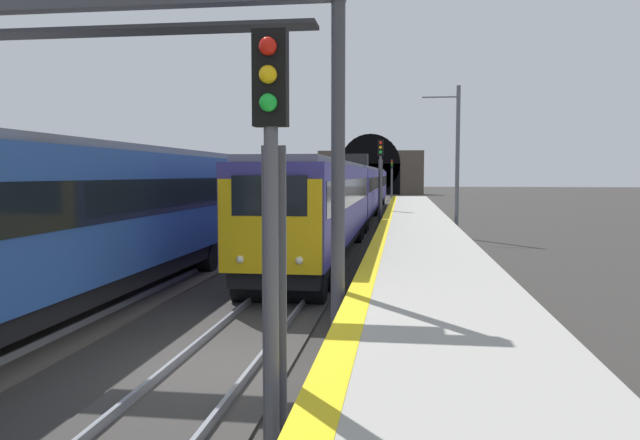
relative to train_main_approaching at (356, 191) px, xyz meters
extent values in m
plane|color=#302D2B|center=(-32.57, 0.00, -2.28)|extent=(320.00, 320.00, 0.00)
cube|color=#9E9B93|center=(-32.57, -3.95, -1.74)|extent=(112.00, 3.60, 1.08)
cube|color=yellow|center=(-32.57, -2.40, -1.20)|extent=(112.00, 0.50, 0.01)
cube|color=#383533|center=(-32.57, 0.00, -2.25)|extent=(160.00, 2.62, 0.06)
cube|color=gray|center=(-32.57, 0.72, -2.15)|extent=(160.00, 0.07, 0.15)
cube|color=gray|center=(-32.57, -0.72, -2.15)|extent=(160.00, 0.07, 0.15)
cube|color=gray|center=(-32.57, 3.83, -2.15)|extent=(160.00, 0.07, 0.15)
cube|color=navy|center=(-18.94, 0.00, 0.09)|extent=(18.40, 2.72, 2.76)
cube|color=black|center=(-18.94, 0.00, 0.51)|extent=(17.67, 2.75, 0.96)
cube|color=slate|center=(-18.94, 0.00, 1.57)|extent=(17.85, 2.31, 0.20)
cube|color=black|center=(-18.94, 0.00, -1.48)|extent=(18.03, 2.39, 0.52)
cylinder|color=black|center=(-27.02, -0.01, -1.81)|extent=(0.95, 2.49, 0.95)
cylinder|color=black|center=(-25.22, 0.00, -1.81)|extent=(0.95, 2.49, 0.95)
cylinder|color=black|center=(-12.65, 0.00, -1.81)|extent=(0.95, 2.49, 0.95)
cylinder|color=black|center=(-10.85, 0.01, -1.81)|extent=(0.95, 2.49, 0.95)
cube|color=#E5B20F|center=(-28.18, -0.01, -0.12)|extent=(0.12, 2.59, 2.34)
cube|color=black|center=(-28.23, -0.01, 0.64)|extent=(0.04, 1.89, 0.99)
sphere|color=#F2EACC|center=(-28.24, -0.75, -0.94)|extent=(0.20, 0.20, 0.20)
sphere|color=#F2EACC|center=(-28.24, 0.74, -0.94)|extent=(0.20, 0.20, 0.20)
cube|color=navy|center=(0.04, 0.00, 0.09)|extent=(18.40, 2.72, 2.76)
cube|color=black|center=(0.04, 0.00, 0.54)|extent=(17.67, 2.75, 0.83)
cube|color=slate|center=(0.04, 0.00, 1.57)|extent=(17.85, 2.31, 0.20)
cube|color=black|center=(0.04, 0.00, -1.48)|extent=(18.03, 2.39, 0.52)
cylinder|color=black|center=(-8.06, -0.01, -1.81)|extent=(0.95, 2.49, 0.95)
cylinder|color=black|center=(-6.26, 0.00, -1.81)|extent=(0.95, 2.49, 0.95)
cylinder|color=black|center=(6.33, 0.00, -1.81)|extent=(0.95, 2.49, 0.95)
cylinder|color=black|center=(8.13, 0.01, -1.81)|extent=(0.95, 2.49, 0.95)
cube|color=navy|center=(19.01, 0.00, 0.09)|extent=(18.40, 2.72, 2.76)
cube|color=black|center=(19.01, 0.00, 0.47)|extent=(17.67, 2.75, 0.96)
cube|color=slate|center=(19.01, 0.00, 1.57)|extent=(17.85, 2.31, 0.20)
cube|color=black|center=(19.01, 0.00, -1.48)|extent=(18.03, 2.39, 0.52)
cylinder|color=black|center=(11.20, -0.01, -1.81)|extent=(0.95, 2.49, 0.95)
cylinder|color=black|center=(13.00, 0.00, -1.81)|extent=(0.95, 2.49, 0.95)
cylinder|color=black|center=(25.02, 0.00, -1.81)|extent=(0.95, 2.49, 0.95)
cylinder|color=black|center=(26.82, 0.01, -1.81)|extent=(0.95, 2.49, 0.95)
cube|color=black|center=(0.04, 0.00, 2.12)|extent=(1.30, 1.62, 0.90)
cube|color=#264C99|center=(-28.81, 4.55, 0.25)|extent=(18.60, 2.74, 2.98)
cube|color=black|center=(-28.81, 4.55, 0.58)|extent=(17.86, 2.77, 0.94)
cube|color=slate|center=(-28.81, 4.55, 1.84)|extent=(18.04, 2.34, 0.20)
cube|color=black|center=(-28.81, 4.55, -1.44)|extent=(18.23, 2.42, 0.55)
cylinder|color=black|center=(-22.23, 4.56, -1.79)|extent=(1.00, 2.49, 0.99)
cylinder|color=black|center=(-20.43, 4.57, -1.79)|extent=(1.00, 2.49, 0.99)
cube|color=#264C99|center=(-9.53, 4.55, 0.25)|extent=(18.60, 2.74, 2.98)
cube|color=black|center=(-9.53, 4.55, 0.52)|extent=(17.86, 2.77, 0.97)
cube|color=slate|center=(-9.53, 4.55, 1.84)|extent=(18.04, 2.34, 0.20)
cube|color=black|center=(-9.53, 4.55, -1.44)|extent=(18.23, 2.42, 0.55)
cylinder|color=black|center=(-17.67, 4.53, -1.79)|extent=(1.00, 2.49, 0.99)
cylinder|color=black|center=(-15.87, 4.53, -1.79)|extent=(1.00, 2.49, 0.99)
cylinder|color=black|center=(-3.19, 4.56, -1.79)|extent=(1.00, 2.49, 0.99)
cylinder|color=black|center=(-1.39, 4.57, -1.79)|extent=(1.00, 2.49, 0.99)
cube|color=#264C99|center=(9.75, 4.55, 0.25)|extent=(18.60, 2.74, 2.98)
cube|color=black|center=(9.75, 4.55, 0.58)|extent=(17.86, 2.77, 0.97)
cube|color=slate|center=(9.75, 4.55, 1.84)|extent=(18.04, 2.34, 0.20)
cube|color=black|center=(9.75, 4.55, -1.44)|extent=(18.23, 2.42, 0.55)
cylinder|color=black|center=(1.56, 4.53, -1.79)|extent=(1.00, 2.49, 0.99)
cylinder|color=black|center=(3.36, 4.53, -1.79)|extent=(1.00, 2.49, 0.99)
cylinder|color=black|center=(16.14, 4.56, -1.79)|extent=(1.00, 2.49, 0.99)
cylinder|color=black|center=(17.94, 4.57, -1.79)|extent=(1.00, 2.49, 0.99)
cylinder|color=#4C4C54|center=(-36.17, -1.79, -0.29)|extent=(0.16, 0.16, 3.98)
cube|color=black|center=(-36.17, -1.79, 2.22)|extent=(0.20, 0.38, 1.05)
cube|color=#4C4C54|center=(-36.03, -1.79, -0.29)|extent=(0.04, 0.28, 3.58)
sphere|color=red|center=(-36.30, -1.79, 2.54)|extent=(0.20, 0.20, 0.20)
sphere|color=yellow|center=(-36.30, -1.79, 2.24)|extent=(0.20, 0.20, 0.20)
sphere|color=green|center=(-36.30, -1.79, 1.94)|extent=(0.20, 0.20, 0.20)
cylinder|color=#4C4C54|center=(-2.59, -1.79, 0.04)|extent=(0.16, 0.16, 4.64)
cube|color=black|center=(-2.59, -1.79, 2.88)|extent=(0.20, 0.38, 1.05)
cube|color=#4C4C54|center=(-2.45, -1.79, 0.04)|extent=(0.04, 0.28, 4.17)
sphere|color=red|center=(-2.72, -1.79, 3.20)|extent=(0.20, 0.20, 0.20)
sphere|color=yellow|center=(-2.72, -1.79, 2.90)|extent=(0.20, 0.20, 0.20)
sphere|color=green|center=(-2.72, -1.79, 2.60)|extent=(0.20, 0.20, 0.20)
cylinder|color=#4C4C54|center=(39.28, -1.79, -0.09)|extent=(0.16, 0.16, 4.38)
cube|color=black|center=(39.28, -1.79, 2.62)|extent=(0.20, 0.38, 1.05)
cube|color=#4C4C54|center=(39.42, -1.79, -0.09)|extent=(0.04, 0.28, 3.94)
sphere|color=red|center=(39.15, -1.79, 2.94)|extent=(0.20, 0.20, 0.20)
sphere|color=yellow|center=(39.15, -1.79, 2.64)|extent=(0.20, 0.20, 0.20)
sphere|color=green|center=(39.15, -1.79, 2.34)|extent=(0.20, 0.20, 0.20)
cylinder|color=#3F3F47|center=(-30.66, -1.95, 1.14)|extent=(0.28, 0.28, 6.85)
cube|color=#2D2D33|center=(-30.66, 2.27, 4.12)|extent=(0.70, 7.61, 0.08)
cube|color=#51473D|center=(62.76, 2.27, 1.44)|extent=(2.43, 18.05, 7.45)
cube|color=black|center=(61.50, 2.27, 0.33)|extent=(0.12, 10.11, 5.22)
cylinder|color=black|center=(61.50, 2.27, 2.93)|extent=(0.12, 10.11, 10.11)
cylinder|color=#595B60|center=(-9.05, -6.15, 1.81)|extent=(0.22, 0.22, 8.19)
cylinder|color=#595B60|center=(-9.05, -5.19, 5.30)|extent=(0.08, 1.92, 0.08)
camera|label=1|loc=(-42.86, -3.24, 1.17)|focal=34.35mm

